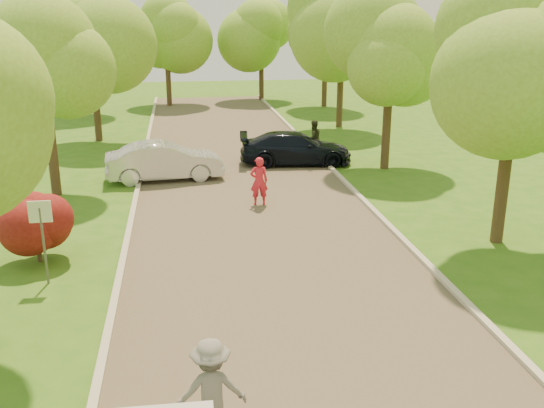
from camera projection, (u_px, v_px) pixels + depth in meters
ground at (307, 348)px, 12.31m from camera, size 100.00×100.00×0.00m
road at (257, 220)px, 19.85m from camera, size 8.00×60.00×0.01m
curb_left at (130, 225)px, 19.24m from camera, size 0.18×60.00×0.12m
curb_right at (375, 212)px, 20.42m from camera, size 0.18×60.00×0.12m
street_sign at (41, 225)px, 14.76m from camera, size 0.55×0.06×2.17m
red_shrub at (36, 223)px, 16.25m from camera, size 1.70×1.70×1.95m
tree_l_midb at (49, 69)px, 21.23m from camera, size 4.30×4.20×6.62m
tree_l_far at (94, 33)px, 30.44m from camera, size 4.92×4.80×7.79m
tree_r_mida at (527, 50)px, 16.36m from camera, size 5.13×5.00×7.95m
tree_r_midb at (395, 53)px, 24.97m from camera, size 4.51×4.40×7.01m
tree_r_far at (346, 24)px, 34.19m from camera, size 5.33×5.20×8.34m
tree_bg_a at (71, 32)px, 37.68m from camera, size 5.12×5.00×7.72m
tree_bg_b at (329, 26)px, 41.96m from camera, size 5.12×5.00×7.95m
tree_bg_c at (169, 34)px, 42.40m from camera, size 4.92×4.80×7.33m
tree_bg_d at (264, 28)px, 45.21m from camera, size 5.12×5.00×7.72m
silver_sedan at (165, 161)px, 24.38m from camera, size 4.79×2.05×1.54m
dark_sedan at (296, 148)px, 26.95m from camera, size 5.12×2.50×1.44m
skateboarder at (211, 390)px, 9.34m from camera, size 1.11×0.66×1.70m
person_striped at (259, 181)px, 21.16m from camera, size 0.64×0.43×1.73m
person_olive at (313, 139)px, 28.27m from camera, size 1.00×0.88×1.73m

